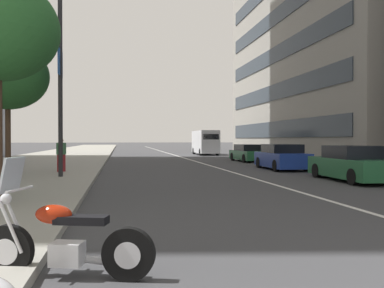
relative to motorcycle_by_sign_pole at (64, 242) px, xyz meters
name	(u,v)px	position (x,y,z in m)	size (l,w,h in m)	color
sidewalk_right_plaza	(49,160)	(27.38, 4.73, -0.37)	(160.00, 8.80, 0.15)	gray
lane_centre_stripe	(181,157)	(32.38, -6.35, -0.44)	(110.00, 0.16, 0.01)	silver
motorcycle_by_sign_pole	(64,242)	(0.00, 0.00, 0.00)	(0.82, 2.12, 1.48)	black
car_approaching_light	(353,165)	(9.83, -10.02, 0.22)	(4.68, 2.03, 1.44)	#236038
car_mid_block_traffic	(282,157)	(16.12, -9.60, 0.23)	(4.39, 2.04, 1.41)	navy
car_far_down_avenue	(249,153)	(24.18, -10.34, 0.18)	(4.48, 1.92, 1.30)	#236038
delivery_van_ahead	(205,142)	(37.42, -9.77, 0.95)	(6.11, 2.09, 2.60)	silver
street_lamp_with_banners	(69,46)	(12.18, 1.40, 5.13)	(1.26, 2.64, 9.19)	#232326
street_tree_far_plaza	(8,76)	(12.78, 3.94, 3.91)	(3.34, 3.34, 5.63)	#473323
pedestrian_on_plaza	(61,155)	(14.79, 2.08, 0.51)	(0.48, 0.43, 1.60)	maroon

